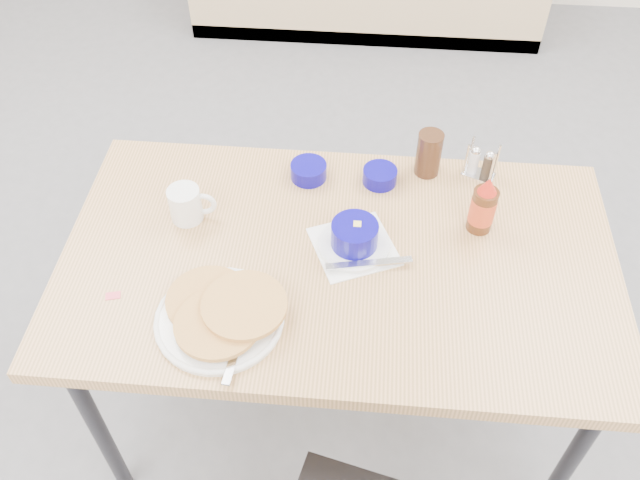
# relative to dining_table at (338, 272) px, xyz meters

# --- Properties ---
(ground) EXTENTS (6.00, 6.00, 0.00)m
(ground) POSITION_rel_dining_table_xyz_m (0.00, -0.25, -0.70)
(ground) COLOR slate
(ground) RESTS_ON ground
(dining_table) EXTENTS (1.40, 0.80, 0.76)m
(dining_table) POSITION_rel_dining_table_xyz_m (0.00, 0.00, 0.00)
(dining_table) COLOR tan
(dining_table) RESTS_ON ground
(pancake_plate) EXTENTS (0.31, 0.33, 0.05)m
(pancake_plate) POSITION_rel_dining_table_xyz_m (-0.26, -0.22, 0.08)
(pancake_plate) COLOR white
(pancake_plate) RESTS_ON dining_table
(coffee_mug) EXTENTS (0.12, 0.08, 0.10)m
(coffee_mug) POSITION_rel_dining_table_xyz_m (-0.40, 0.10, 0.11)
(coffee_mug) COLOR white
(coffee_mug) RESTS_ON dining_table
(grits_setting) EXTENTS (0.28, 0.26, 0.08)m
(grits_setting) POSITION_rel_dining_table_xyz_m (0.04, 0.03, 0.10)
(grits_setting) COLOR white
(grits_setting) RESTS_ON dining_table
(creamer_bowl) EXTENTS (0.10, 0.10, 0.05)m
(creamer_bowl) POSITION_rel_dining_table_xyz_m (-0.10, 0.29, 0.08)
(creamer_bowl) COLOR #0A057B
(creamer_bowl) RESTS_ON dining_table
(butter_bowl) EXTENTS (0.09, 0.09, 0.04)m
(butter_bowl) POSITION_rel_dining_table_xyz_m (0.09, 0.29, 0.08)
(butter_bowl) COLOR #0A057B
(butter_bowl) RESTS_ON dining_table
(amber_tumbler) EXTENTS (0.07, 0.07, 0.13)m
(amber_tumbler) POSITION_rel_dining_table_xyz_m (0.22, 0.34, 0.13)
(amber_tumbler) COLOR #382012
(amber_tumbler) RESTS_ON dining_table
(condiment_caddy) EXTENTS (0.10, 0.08, 0.11)m
(condiment_caddy) POSITION_rel_dining_table_xyz_m (0.37, 0.34, 0.10)
(condiment_caddy) COLOR silver
(condiment_caddy) RESTS_ON dining_table
(syrup_bottle) EXTENTS (0.07, 0.07, 0.17)m
(syrup_bottle) POSITION_rel_dining_table_xyz_m (0.36, 0.13, 0.14)
(syrup_bottle) COLOR #47230F
(syrup_bottle) RESTS_ON dining_table
(sugar_wrapper) EXTENTS (0.04, 0.03, 0.00)m
(sugar_wrapper) POSITION_rel_dining_table_xyz_m (-0.53, -0.17, 0.06)
(sugar_wrapper) COLOR #FA5369
(sugar_wrapper) RESTS_ON dining_table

